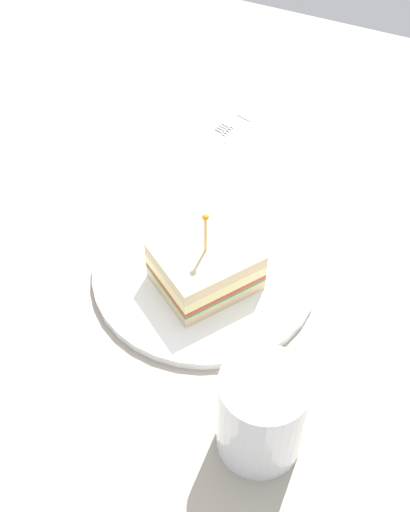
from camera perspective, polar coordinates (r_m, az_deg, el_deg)
name	(u,v)px	position (r cm, az deg, el deg)	size (l,w,h in cm)	color
ground_plane	(205,279)	(78.54, 0.00, -1.94)	(114.16, 114.16, 2.00)	#9E9384
plate	(205,271)	(77.35, 0.00, -1.23)	(25.06, 25.06, 1.06)	white
sandwich_half_center	(205,266)	(73.66, 0.04, -0.86)	(12.56, 12.97, 10.49)	beige
drink_glass	(261,417)	(63.00, 4.62, -13.06)	(7.87, 7.87, 10.37)	gold
napkin	(282,145)	(93.84, 6.33, 9.02)	(11.67, 10.51, 0.15)	white
fork	(247,140)	(94.12, 3.50, 9.48)	(12.78, 4.44, 0.35)	silver
knife	(271,127)	(96.52, 5.46, 10.50)	(11.92, 4.25, 0.35)	silver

